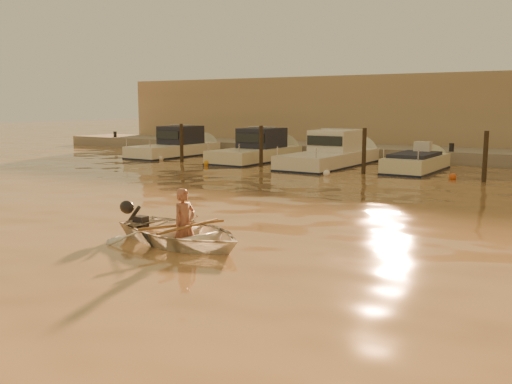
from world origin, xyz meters
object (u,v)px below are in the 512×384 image
Objects in this scene: moored_boat_0 at (174,146)px; moored_boat_2 at (330,153)px; moored_boat_3 at (416,166)px; moored_boat_1 at (256,150)px; person at (184,223)px; dinghy at (182,233)px; waterfront_building at (448,114)px.

moored_boat_0 and moored_boat_2 have the same top height.
moored_boat_2 is at bearing 180.00° from moored_boat_3.
person is at bearing -62.13° from moored_boat_1.
moored_boat_2 is (-4.16, 16.30, 0.40)m from dinghy.
moored_boat_0 is 17.06m from waterfront_building.
dinghy is at bearing -75.69° from moored_boat_2.
waterfront_building is at bearing 75.50° from moored_boat_2.
moored_boat_1 is 4.37m from moored_boat_2.
moored_boat_1 reaches higher than moored_boat_3.
moored_boat_0 is 0.15× the size of waterfront_building.
dinghy is 16.83m from moored_boat_2.
moored_boat_0 is at bearing -139.59° from waterfront_building.
moored_boat_2 reaches higher than person.
person is 0.19× the size of moored_boat_2.
waterfront_building is at bearing 56.73° from moored_boat_1.
waterfront_building is (-1.44, 11.00, 2.17)m from moored_boat_3.
moored_boat_0 is (-14.33, 16.32, 0.16)m from person.
dinghy is 0.49× the size of moored_boat_1.
moored_boat_3 is at bearing 0.00° from moored_boat_2.
moored_boat_2 is 11.50m from waterfront_building.
moored_boat_0 reaches higher than person.
moored_boat_0 is at bearing 180.00° from moored_boat_2.
dinghy is at bearing -90.46° from moored_boat_3.
waterfront_building reaches higher than person.
moored_boat_0 is at bearing 180.00° from moored_boat_3.
moored_boat_1 is 0.15× the size of waterfront_building.
person is at bearing -48.71° from moored_boat_0.
waterfront_building reaches higher than dinghy.
moored_boat_0 is 1.01× the size of moored_boat_1.
moored_boat_2 is at bearing 0.00° from moored_boat_1.
moored_boat_0 is at bearing 51.14° from dinghy.
moored_boat_3 is (14.36, 0.00, -0.40)m from moored_boat_0.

